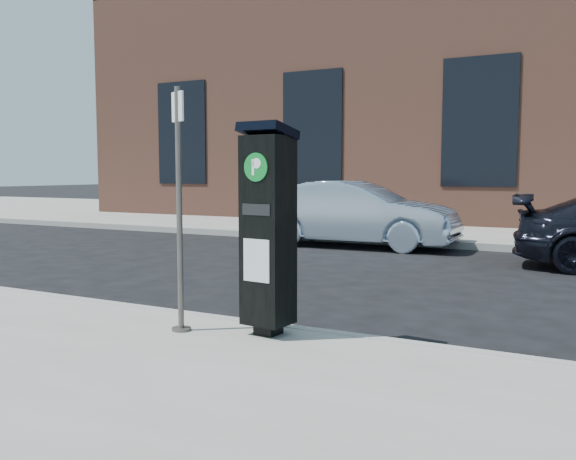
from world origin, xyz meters
The scene contains 8 objects.
ground centered at (0.00, 0.00, 0.00)m, with size 120.00×120.00×0.00m, color black.
sidewalk_far centered at (0.00, 14.00, 0.07)m, with size 60.00×12.00×0.15m, color gray.
curb_near centered at (0.00, -0.02, 0.07)m, with size 60.00×0.12×0.16m, color #9E9B93.
curb_far centered at (0.00, 8.02, 0.07)m, with size 60.00×0.12×0.16m, color #9E9B93.
building centered at (0.00, 17.00, 4.15)m, with size 28.00×10.05×8.25m.
parking_kiosk centered at (0.44, -0.36, 1.14)m, with size 0.48×0.44×1.94m.
sign_pole centered at (-0.35, -0.63, 1.28)m, with size 0.19×0.18×2.27m.
car_silver centered at (-1.74, 7.40, 0.73)m, with size 1.54×4.41×1.45m, color #9BAFC6.
Camera 1 is at (3.17, -5.15, 1.64)m, focal length 38.00 mm.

